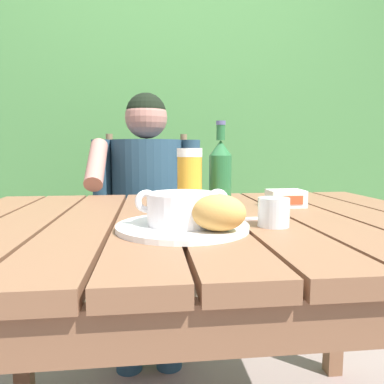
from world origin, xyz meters
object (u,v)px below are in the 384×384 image
Objects in this scene: beer_glass at (190,180)px; butter_tub at (286,198)px; water_glass_small at (274,212)px; chair_near_diner at (148,239)px; beer_bottle at (220,172)px; serving_plate at (183,227)px; table_knife at (238,219)px; soup_bowl at (182,208)px; person_eating at (147,202)px; bread_roll at (219,213)px.

butter_tub is at bearing 10.14° from beer_glass.
water_glass_small is (0.17, -0.22, -0.06)m from beer_glass.
chair_near_diner reaches higher than butter_tub.
chair_near_diner is at bearing 105.14° from water_glass_small.
beer_bottle is at bearing 103.89° from water_glass_small.
chair_near_diner is 3.97× the size of beer_bottle.
water_glass_small is at bearing -52.51° from beer_glass.
serving_plate reaches higher than table_knife.
person_eating is at bearing 95.54° from soup_bowl.
beer_glass is at bearing -169.86° from butter_tub.
table_knife is at bearing -73.70° from person_eating.
bread_roll is (0.07, -0.08, 0.00)m from soup_bowl.
serving_plate is at bearing -85.68° from chair_near_diner.
soup_bowl is at bearing -149.77° from table_knife.
table_knife is (0.08, 0.16, -0.04)m from bread_roll.
bread_roll is 0.31m from beer_glass.
chair_near_diner is 0.30m from person_eating.
butter_tub is at bearing 39.53° from serving_plate.
beer_glass is (-0.03, 0.30, 0.04)m from bread_roll.
bread_roll is at bearing -80.98° from person_eating.
butter_tub reaches higher than table_knife.
chair_near_diner is at bearing 89.17° from person_eating.
person_eating is 0.67m from beer_glass.
soup_bowl is (0.08, -0.87, 0.11)m from person_eating.
soup_bowl is 0.44m from butter_tub.
water_glass_small reaches higher than butter_tub.
person_eating is 0.91m from water_glass_small.
beer_bottle reaches higher than bread_roll.
bread_roll is 0.45m from butter_tub.
beer_bottle is at bearing 31.51° from beer_glass.
water_glass_small is (0.29, -0.86, 0.09)m from person_eating.
butter_tub is 0.28m from table_knife.
bread_roll is 1.83× the size of water_glass_small.
serving_plate is 0.17m from table_knife.
person_eating is at bearing 95.54° from serving_plate.
beer_bottle is at bearing 64.20° from soup_bowl.
person_eating reaches higher than table_knife.
bread_roll is 0.51× the size of beer_bottle.
table_knife is at bearing -134.81° from butter_tub.
water_glass_small is 0.50× the size of table_knife.
beer_glass is (0.04, 0.23, 0.04)m from soup_bowl.
serving_plate is 1.64× the size of beer_glass.
table_knife is (0.15, 0.08, -0.00)m from serving_plate.
serving_plate is at bearing -149.77° from table_knife.
bread_roll is 1.22× the size of butter_tub.
soup_bowl is (0.00, 0.00, 0.04)m from serving_plate.
soup_bowl is 0.80× the size of beer_bottle.
person_eating reaches higher than water_glass_small.
water_glass_small is at bearing -76.11° from beer_bottle.
water_glass_small is 0.10m from table_knife.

